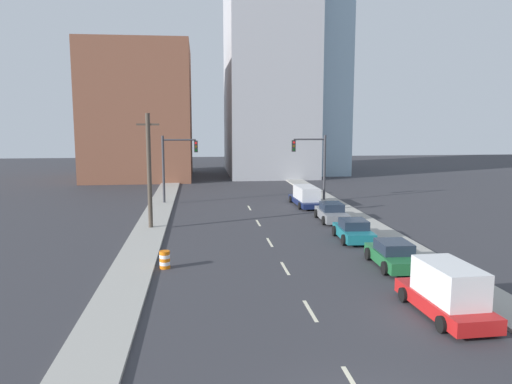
{
  "coord_description": "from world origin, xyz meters",
  "views": [
    {
      "loc": [
        -4.51,
        -11.46,
        7.81
      ],
      "look_at": [
        0.01,
        27.89,
        2.2
      ],
      "focal_mm": 35.0,
      "sensor_mm": 36.0,
      "label": 1
    }
  ],
  "objects": [
    {
      "name": "traffic_signal_right",
      "position": [
        6.86,
        36.22,
        4.12
      ],
      "size": [
        3.39,
        0.35,
        6.5
      ],
      "color": "#38383D",
      "rests_on": "ground"
    },
    {
      "name": "box_truck_navy",
      "position": [
        5.37,
        33.63,
        0.88
      ],
      "size": [
        2.33,
        6.37,
        1.84
      ],
      "rotation": [
        0.0,
        0.0,
        0.03
      ],
      "color": "#141E47",
      "rests_on": "ground"
    },
    {
      "name": "building_brick_left",
      "position": [
        -12.51,
        59.56,
        9.04
      ],
      "size": [
        14.0,
        16.0,
        18.08
      ],
      "color": "brown",
      "rests_on": "ground"
    },
    {
      "name": "lane_stripe_at_8m",
      "position": [
        0.0,
        7.99,
        0.0
      ],
      "size": [
        0.16,
        2.4,
        0.01
      ],
      "primitive_type": "cube",
      "color": "beige",
      "rests_on": "ground"
    },
    {
      "name": "sedan_green",
      "position": [
        5.9,
        13.74,
        0.65
      ],
      "size": [
        2.25,
        4.58,
        1.4
      ],
      "rotation": [
        0.0,
        0.0,
        -0.03
      ],
      "color": "#1E6033",
      "rests_on": "ground"
    },
    {
      "name": "lane_stripe_at_33m",
      "position": [
        0.0,
        33.09,
        0.0
      ],
      "size": [
        0.16,
        2.4,
        0.01
      ],
      "primitive_type": "cube",
      "color": "beige",
      "rests_on": "ground"
    },
    {
      "name": "traffic_signal_left",
      "position": [
        -6.97,
        36.22,
        4.12
      ],
      "size": [
        3.39,
        0.35,
        6.5
      ],
      "color": "#38383D",
      "rests_on": "ground"
    },
    {
      "name": "sedan_teal",
      "position": [
        5.61,
        19.9,
        0.64
      ],
      "size": [
        2.32,
        4.36,
        1.39
      ],
      "rotation": [
        0.0,
        0.0,
        -0.05
      ],
      "color": "#196B75",
      "rests_on": "ground"
    },
    {
      "name": "box_truck_red",
      "position": [
        5.34,
        6.84,
        1.02
      ],
      "size": [
        2.36,
        5.28,
        2.19
      ],
      "rotation": [
        0.0,
        0.0,
        0.04
      ],
      "color": "red",
      "rests_on": "ground"
    },
    {
      "name": "lane_stripe_at_20m",
      "position": [
        0.0,
        19.93,
        0.0
      ],
      "size": [
        0.16,
        2.4,
        0.01
      ],
      "primitive_type": "cube",
      "color": "beige",
      "rests_on": "ground"
    },
    {
      "name": "sedan_gray",
      "position": [
        5.87,
        26.4,
        0.67
      ],
      "size": [
        2.23,
        4.79,
        1.45
      ],
      "rotation": [
        0.0,
        0.0,
        -0.04
      ],
      "color": "slate",
      "rests_on": "ground"
    },
    {
      "name": "building_glass_right",
      "position": [
        10.71,
        67.56,
        16.92
      ],
      "size": [
        13.0,
        20.0,
        33.85
      ],
      "color": "#99B7CC",
      "rests_on": "ground"
    },
    {
      "name": "sidewalk_left",
      "position": [
        -8.12,
        44.37,
        0.08
      ],
      "size": [
        2.31,
        88.75,
        0.15
      ],
      "color": "#9E9B93",
      "rests_on": "ground"
    },
    {
      "name": "lane_stripe_at_14m",
      "position": [
        0.0,
        14.1,
        0.0
      ],
      "size": [
        0.16,
        2.4,
        0.01
      ],
      "primitive_type": "cube",
      "color": "beige",
      "rests_on": "ground"
    },
    {
      "name": "building_office_center",
      "position": [
        5.84,
        63.56,
        15.74
      ],
      "size": [
        12.0,
        20.0,
        31.49
      ],
      "color": "#A8A8AD",
      "rests_on": "ground"
    },
    {
      "name": "traffic_barrel",
      "position": [
        -6.41,
        14.84,
        0.47
      ],
      "size": [
        0.56,
        0.56,
        0.95
      ],
      "color": "orange",
      "rests_on": "ground"
    },
    {
      "name": "lane_stripe_at_26m",
      "position": [
        0.0,
        26.25,
        0.0
      ],
      "size": [
        0.16,
        2.4,
        0.01
      ],
      "primitive_type": "cube",
      "color": "beige",
      "rests_on": "ground"
    },
    {
      "name": "utility_pole_left_mid",
      "position": [
        -8.07,
        24.9,
        4.32
      ],
      "size": [
        1.6,
        0.32,
        8.4
      ],
      "color": "#473D33",
      "rests_on": "ground"
    },
    {
      "name": "sidewalk_right",
      "position": [
        8.12,
        44.37,
        0.08
      ],
      "size": [
        2.31,
        88.75,
        0.15
      ],
      "color": "#9E9B93",
      "rests_on": "ground"
    }
  ]
}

